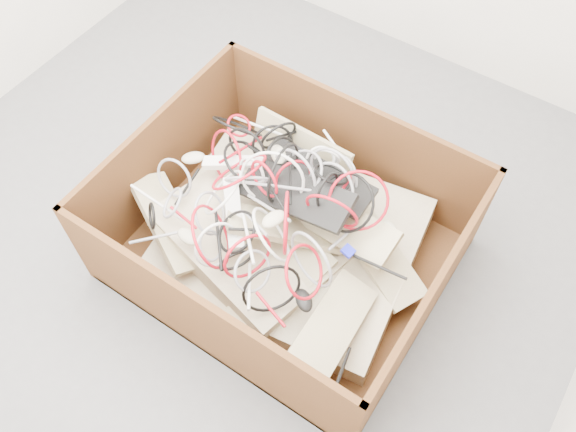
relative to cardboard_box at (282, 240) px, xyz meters
The scene contains 8 objects.
ground 0.29m from the cardboard_box, behind, with size 3.00×3.00×0.00m, color #545457.
cardboard_box is the anchor object (origin of this frame).
keyboard_pile 0.15m from the cardboard_box, 24.05° to the left, with size 1.27×0.89×0.38m.
mice_scatter 0.24m from the cardboard_box, 113.53° to the right, with size 0.96×0.55×0.22m.
power_strip_left 0.38m from the cardboard_box, 164.78° to the left, with size 0.26×0.05×0.04m, color white.
power_strip_right 0.29m from the cardboard_box, 141.27° to the right, with size 0.30×0.06×0.04m, color white.
vga_plug 0.37m from the cardboard_box, ahead, with size 0.04×0.04×0.02m, color #0D13C8.
cable_tangle 0.28m from the cardboard_box, behind, with size 1.11×0.88×0.45m.
Camera 1 is at (1.01, -1.10, 2.28)m, focal length 37.42 mm.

